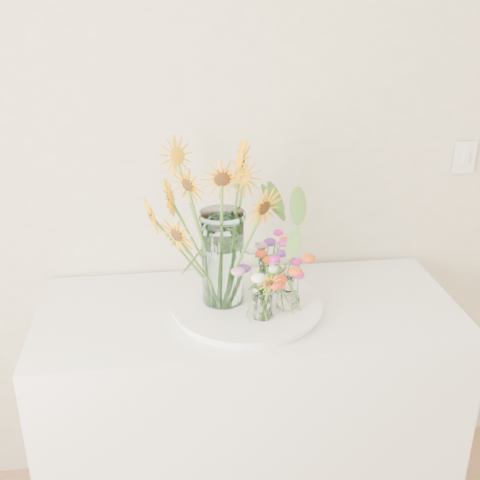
{
  "coord_description": "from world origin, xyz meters",
  "views": [
    {
      "loc": [
        -0.58,
        0.19,
        1.9
      ],
      "look_at": [
        -0.35,
        1.93,
        1.15
      ],
      "focal_mm": 45.0,
      "sensor_mm": 36.0,
      "label": 1
    }
  ],
  "objects_px": {
    "small_vase_c": "(269,275)",
    "small_vase_b": "(288,293)",
    "small_vase_a": "(263,304)",
    "counter": "(248,415)",
    "mason_jar": "(223,258)",
    "tray": "(247,307)"
  },
  "relations": [
    {
      "from": "tray",
      "to": "small_vase_c",
      "type": "distance_m",
      "value": 0.14
    },
    {
      "from": "counter",
      "to": "small_vase_b",
      "type": "distance_m",
      "value": 0.55
    },
    {
      "from": "counter",
      "to": "small_vase_c",
      "type": "xyz_separation_m",
      "value": [
        0.08,
        0.06,
        0.54
      ]
    },
    {
      "from": "mason_jar",
      "to": "small_vase_c",
      "type": "bearing_deg",
      "value": 17.95
    },
    {
      "from": "small_vase_b",
      "to": "mason_jar",
      "type": "bearing_deg",
      "value": 161.05
    },
    {
      "from": "tray",
      "to": "small_vase_b",
      "type": "bearing_deg",
      "value": -19.54
    },
    {
      "from": "small_vase_a",
      "to": "small_vase_c",
      "type": "distance_m",
      "value": 0.19
    },
    {
      "from": "tray",
      "to": "small_vase_a",
      "type": "relative_size",
      "value": 4.57
    },
    {
      "from": "counter",
      "to": "small_vase_b",
      "type": "bearing_deg",
      "value": -29.1
    },
    {
      "from": "mason_jar",
      "to": "small_vase_b",
      "type": "distance_m",
      "value": 0.24
    },
    {
      "from": "counter",
      "to": "small_vase_b",
      "type": "height_order",
      "value": "small_vase_b"
    },
    {
      "from": "counter",
      "to": "mason_jar",
      "type": "bearing_deg",
      "value": 177.18
    },
    {
      "from": "tray",
      "to": "small_vase_a",
      "type": "distance_m",
      "value": 0.12
    },
    {
      "from": "counter",
      "to": "mason_jar",
      "type": "distance_m",
      "value": 0.64
    },
    {
      "from": "small_vase_c",
      "to": "counter",
      "type": "bearing_deg",
      "value": -143.78
    },
    {
      "from": "small_vase_c",
      "to": "small_vase_b",
      "type": "bearing_deg",
      "value": -72.05
    },
    {
      "from": "mason_jar",
      "to": "small_vase_b",
      "type": "bearing_deg",
      "value": -18.95
    },
    {
      "from": "small_vase_a",
      "to": "small_vase_c",
      "type": "xyz_separation_m",
      "value": [
        0.05,
        0.18,
        0.01
      ]
    },
    {
      "from": "mason_jar",
      "to": "small_vase_c",
      "type": "xyz_separation_m",
      "value": [
        0.16,
        0.05,
        -0.1
      ]
    },
    {
      "from": "small_vase_a",
      "to": "small_vase_b",
      "type": "bearing_deg",
      "value": 30.57
    },
    {
      "from": "counter",
      "to": "small_vase_a",
      "type": "relative_size",
      "value": 13.53
    },
    {
      "from": "counter",
      "to": "small_vase_a",
      "type": "bearing_deg",
      "value": -77.83
    }
  ]
}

